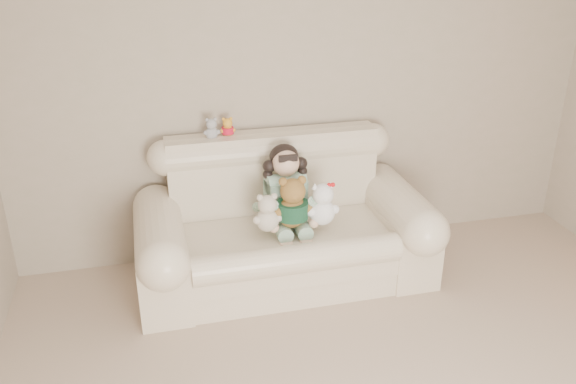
{
  "coord_description": "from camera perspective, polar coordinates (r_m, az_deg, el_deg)",
  "views": [
    {
      "loc": [
        -1.22,
        -1.73,
        2.43
      ],
      "look_at": [
        -0.31,
        1.9,
        0.75
      ],
      "focal_mm": 37.51,
      "sensor_mm": 36.0,
      "label": 1
    }
  ],
  "objects": [
    {
      "name": "cream_teddy",
      "position": [
        4.06,
        -1.99,
        -1.63
      ],
      "size": [
        0.24,
        0.21,
        0.32
      ],
      "primitive_type": null,
      "rotation": [
        0.0,
        0.0,
        -0.28
      ],
      "color": "beige",
      "rests_on": "sofa"
    },
    {
      "name": "sofa",
      "position": [
        4.29,
        -0.33,
        -2.33
      ],
      "size": [
        2.1,
        0.95,
        1.03
      ],
      "primitive_type": null,
      "color": "beige",
      "rests_on": "floor"
    },
    {
      "name": "wall_back",
      "position": [
        4.55,
        2.02,
        9.8
      ],
      "size": [
        4.5,
        0.0,
        4.5
      ],
      "primitive_type": "plane",
      "rotation": [
        1.57,
        0.0,
        0.0
      ],
      "color": "tan",
      "rests_on": "ground"
    },
    {
      "name": "yellow_mini_bear",
      "position": [
        4.37,
        -5.76,
        6.3
      ],
      "size": [
        0.13,
        0.12,
        0.17
      ],
      "primitive_type": null,
      "rotation": [
        0.0,
        0.0,
        -0.31
      ],
      "color": "#FFAE35",
      "rests_on": "sofa"
    },
    {
      "name": "seated_child",
      "position": [
        4.28,
        -0.23,
        0.66
      ],
      "size": [
        0.42,
        0.49,
        0.61
      ],
      "primitive_type": null,
      "rotation": [
        0.0,
        0.0,
        0.13
      ],
      "color": "#327C54",
      "rests_on": "sofa"
    },
    {
      "name": "brown_teddy",
      "position": [
        4.1,
        0.42,
        -0.51
      ],
      "size": [
        0.34,
        0.31,
        0.44
      ],
      "primitive_type": null,
      "rotation": [
        0.0,
        0.0,
        0.42
      ],
      "color": "brown",
      "rests_on": "sofa"
    },
    {
      "name": "white_cat",
      "position": [
        4.15,
        3.27,
        -0.72
      ],
      "size": [
        0.28,
        0.24,
        0.37
      ],
      "primitive_type": null,
      "rotation": [
        0.0,
        0.0,
        -0.29
      ],
      "color": "white",
      "rests_on": "sofa"
    },
    {
      "name": "grey_mini_plush",
      "position": [
        4.32,
        -7.27,
        6.16
      ],
      "size": [
        0.15,
        0.13,
        0.19
      ],
      "primitive_type": null,
      "rotation": [
        0.0,
        0.0,
        0.41
      ],
      "color": "#AAACB1",
      "rests_on": "sofa"
    }
  ]
}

